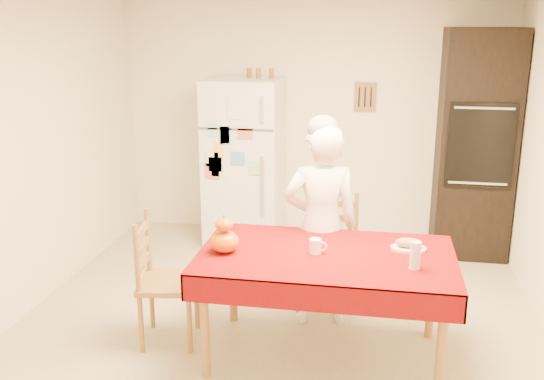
% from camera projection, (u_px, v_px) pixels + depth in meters
% --- Properties ---
extents(floor, '(4.50, 4.50, 0.00)m').
position_uv_depth(floor, '(275.00, 329.00, 4.60)').
color(floor, tan).
rests_on(floor, ground).
extents(room_shell, '(4.02, 4.52, 2.51)m').
position_uv_depth(room_shell, '(276.00, 117.00, 4.16)').
color(room_shell, '#EEE4C8').
rests_on(room_shell, ground).
extents(refrigerator, '(0.75, 0.74, 1.70)m').
position_uv_depth(refrigerator, '(244.00, 162.00, 6.26)').
color(refrigerator, white).
rests_on(refrigerator, floor).
extents(oven_cabinet, '(0.70, 0.62, 2.20)m').
position_uv_depth(oven_cabinet, '(475.00, 145.00, 5.85)').
color(oven_cabinet, black).
rests_on(oven_cabinet, floor).
extents(dining_table, '(1.70, 1.00, 0.76)m').
position_uv_depth(dining_table, '(326.00, 263.00, 4.05)').
color(dining_table, brown).
rests_on(dining_table, floor).
extents(chair_far, '(0.50, 0.48, 0.95)m').
position_uv_depth(chair_far, '(330.00, 246.00, 4.87)').
color(chair_far, brown).
rests_on(chair_far, floor).
extents(chair_left, '(0.46, 0.48, 0.95)m').
position_uv_depth(chair_left, '(159.00, 275.00, 4.31)').
color(chair_left, brown).
rests_on(chair_left, floor).
extents(seated_woman, '(0.64, 0.49, 1.55)m').
position_uv_depth(seated_woman, '(321.00, 226.00, 4.53)').
color(seated_woman, white).
rests_on(seated_woman, floor).
extents(coffee_mug, '(0.08, 0.08, 0.10)m').
position_uv_depth(coffee_mug, '(315.00, 246.00, 4.03)').
color(coffee_mug, white).
rests_on(coffee_mug, dining_table).
extents(pumpkin_lower, '(0.19, 0.19, 0.15)m').
position_uv_depth(pumpkin_lower, '(225.00, 242.00, 4.05)').
color(pumpkin_lower, red).
rests_on(pumpkin_lower, dining_table).
extents(pumpkin_upper, '(0.12, 0.12, 0.09)m').
position_uv_depth(pumpkin_upper, '(224.00, 225.00, 4.01)').
color(pumpkin_upper, '#E14905').
rests_on(pumpkin_upper, pumpkin_lower).
extents(wine_glass, '(0.07, 0.07, 0.18)m').
position_uv_depth(wine_glass, '(415.00, 255.00, 3.77)').
color(wine_glass, silver).
rests_on(wine_glass, dining_table).
extents(bread_plate, '(0.24, 0.24, 0.02)m').
position_uv_depth(bread_plate, '(408.00, 248.00, 4.10)').
color(bread_plate, white).
rests_on(bread_plate, dining_table).
extents(bread_loaf, '(0.18, 0.10, 0.06)m').
position_uv_depth(bread_loaf, '(409.00, 243.00, 4.09)').
color(bread_loaf, tan).
rests_on(bread_loaf, bread_plate).
extents(spice_jar_left, '(0.05, 0.05, 0.10)m').
position_uv_depth(spice_jar_left, '(249.00, 73.00, 6.05)').
color(spice_jar_left, brown).
rests_on(spice_jar_left, refrigerator).
extents(spice_jar_mid, '(0.05, 0.05, 0.10)m').
position_uv_depth(spice_jar_mid, '(258.00, 73.00, 6.04)').
color(spice_jar_mid, '#8E5B19').
rests_on(spice_jar_mid, refrigerator).
extents(spice_jar_right, '(0.05, 0.05, 0.10)m').
position_uv_depth(spice_jar_right, '(272.00, 73.00, 6.01)').
color(spice_jar_right, '#97511B').
rests_on(spice_jar_right, refrigerator).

